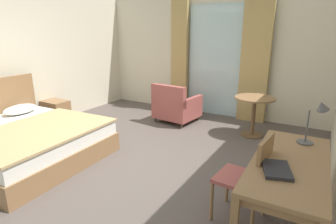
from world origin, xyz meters
The scene contains 14 objects.
ground centered at (0.00, 0.00, -0.05)m, with size 5.84×6.65×0.10m, color #564C47.
wall_back centered at (0.00, 3.06, 1.38)m, with size 5.44×0.12×2.76m, color beige.
wall_left centered at (-2.66, 0.00, 1.38)m, with size 0.12×6.25×2.76m, color beige.
balcony_glass_door centered at (0.20, 2.98, 1.21)m, with size 1.30×0.02×2.43m, color silver.
curtain_panel_left centered at (-0.67, 2.88, 1.29)m, with size 0.40×0.10×2.59m, color tan.
curtain_panel_right centered at (1.07, 2.88, 1.29)m, with size 0.58×0.10×2.59m, color tan.
bed centered at (-1.44, -0.68, 0.28)m, with size 2.12×1.97×1.10m.
nightstand centered at (-2.33, 0.63, 0.25)m, with size 0.51×0.37×0.50m.
writing_desk centered at (2.20, -0.37, 0.64)m, with size 0.66×1.53×0.73m.
desk_chair centered at (1.86, -0.42, 0.52)m, with size 0.50×0.47×0.93m.
desk_lamp centered at (2.35, 0.23, 1.03)m, with size 0.26×0.27×0.47m.
closed_book centered at (2.12, -0.64, 0.74)m, with size 0.21×0.33×0.03m, color #232328.
armchair_by_window centered at (-0.28, 2.01, 0.33)m, with size 0.87×0.85×0.83m.
round_cafe_table centered at (1.32, 2.01, 0.54)m, with size 0.71×0.71×0.73m.
Camera 1 is at (2.37, -2.87, 1.85)m, focal length 29.25 mm.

